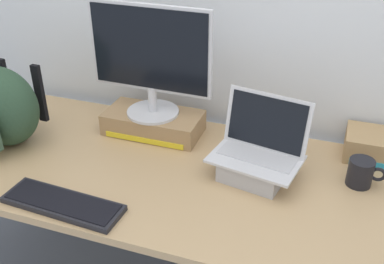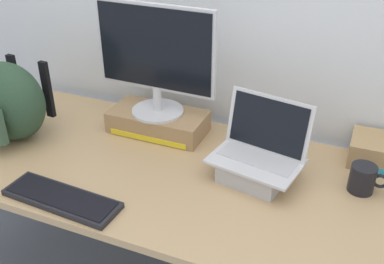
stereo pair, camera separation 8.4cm
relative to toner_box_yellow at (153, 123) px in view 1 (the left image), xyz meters
name	(u,v)px [view 1 (the left image)]	position (x,y,z in m)	size (l,w,h in m)	color
desk	(192,186)	(0.26, -0.24, -0.10)	(2.03, 0.81, 0.72)	tan
toner_box_yellow	(153,123)	(0.00, 0.00, 0.00)	(0.41, 0.21, 0.09)	#9E7A51
desktop_monitor	(150,59)	(0.00, 0.00, 0.29)	(0.51, 0.22, 0.46)	silver
open_laptop	(256,161)	(0.48, -0.17, 0.02)	(0.35, 0.27, 0.29)	#ADADB2
external_keyboard	(63,204)	(-0.09, -0.56, -0.03)	(0.43, 0.15, 0.02)	black
messenger_backpack	(0,107)	(-0.54, -0.28, 0.12)	(0.34, 0.30, 0.33)	#28422D
coffee_mug	(361,173)	(0.85, -0.11, 0.01)	(0.13, 0.09, 0.10)	black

